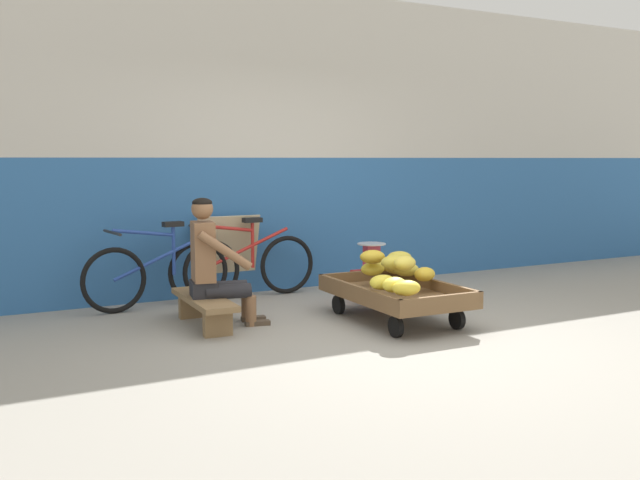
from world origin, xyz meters
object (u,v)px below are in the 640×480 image
(vendor_seated, at_px, (213,263))
(plastic_crate, at_px, (371,285))
(low_bench, at_px, (204,304))
(weighing_scale, at_px, (372,256))
(bicycle_far_left, at_px, (244,265))
(bicycle_near_left, at_px, (164,272))
(sign_board, at_px, (226,256))
(banana_cart, at_px, (395,295))

(vendor_seated, height_order, plastic_crate, vendor_seated)
(low_bench, relative_size, weighing_scale, 3.70)
(bicycle_far_left, bearing_deg, bicycle_near_left, -175.20)
(bicycle_near_left, height_order, sign_board, sign_board)
(banana_cart, relative_size, vendor_seated, 1.28)
(low_bench, height_order, weighing_scale, weighing_scale)
(bicycle_near_left, bearing_deg, bicycle_far_left, 4.80)
(banana_cart, relative_size, bicycle_near_left, 0.88)
(banana_cart, relative_size, bicycle_far_left, 0.88)
(banana_cart, distance_m, vendor_seated, 1.67)
(plastic_crate, height_order, bicycle_near_left, bicycle_near_left)
(vendor_seated, bearing_deg, bicycle_far_left, 56.09)
(low_bench, distance_m, bicycle_far_left, 1.32)
(vendor_seated, distance_m, bicycle_far_left, 1.29)
(sign_board, bearing_deg, bicycle_near_left, -158.79)
(banana_cart, distance_m, weighing_scale, 1.09)
(low_bench, xyz_separation_m, bicycle_far_left, (0.80, 1.04, 0.15))
(plastic_crate, bearing_deg, weighing_scale, -90.00)
(low_bench, xyz_separation_m, sign_board, (0.69, 1.27, 0.24))
(low_bench, distance_m, vendor_seated, 0.38)
(weighing_scale, xyz_separation_m, bicycle_far_left, (-1.18, 0.66, -0.10))
(low_bench, xyz_separation_m, weighing_scale, (1.98, 0.38, 0.25))
(banana_cart, distance_m, low_bench, 1.72)
(plastic_crate, distance_m, bicycle_far_left, 1.37)
(plastic_crate, bearing_deg, vendor_seated, -168.17)
(weighing_scale, bearing_deg, banana_cart, -110.52)
(vendor_seated, bearing_deg, bicycle_near_left, 99.60)
(banana_cart, relative_size, sign_board, 1.66)
(low_bench, xyz_separation_m, vendor_seated, (0.09, -0.02, 0.37))
(vendor_seated, xyz_separation_m, sign_board, (0.60, 1.28, -0.13))
(bicycle_near_left, bearing_deg, low_bench, -85.26)
(low_bench, bearing_deg, sign_board, 61.52)
(bicycle_far_left, bearing_deg, sign_board, 116.39)
(weighing_scale, bearing_deg, vendor_seated, -168.20)
(plastic_crate, xyz_separation_m, sign_board, (-1.29, 0.89, 0.29))
(vendor_seated, distance_m, bicycle_near_left, 1.02)
(low_bench, distance_m, weighing_scale, 2.03)
(bicycle_far_left, bearing_deg, plastic_crate, -29.25)
(banana_cart, distance_m, bicycle_near_left, 2.32)
(bicycle_near_left, xyz_separation_m, sign_board, (0.77, 0.30, 0.08))
(plastic_crate, relative_size, weighing_scale, 1.20)
(low_bench, xyz_separation_m, plastic_crate, (1.98, 0.38, -0.05))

